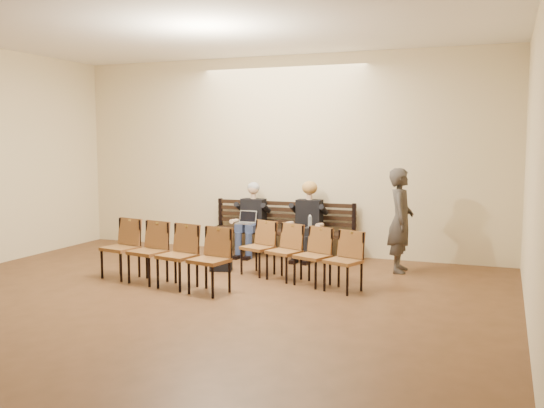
# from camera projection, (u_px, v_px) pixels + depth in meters

# --- Properties ---
(ground) EXTENTS (10.00, 10.00, 0.00)m
(ground) POSITION_uv_depth(u_px,v_px,m) (119.00, 333.00, 6.34)
(ground) COLOR brown
(ground) RESTS_ON ground
(room_walls) EXTENTS (8.02, 10.01, 3.51)m
(room_walls) POSITION_uv_depth(u_px,v_px,m) (155.00, 94.00, 6.81)
(room_walls) COLOR beige
(room_walls) RESTS_ON ground
(bench) EXTENTS (2.60, 0.90, 0.45)m
(bench) POSITION_uv_depth(u_px,v_px,m) (280.00, 243.00, 10.61)
(bench) COLOR black
(bench) RESTS_ON ground
(seated_man) EXTENTS (0.51, 0.71, 1.23)m
(seated_man) POSITION_uv_depth(u_px,v_px,m) (251.00, 220.00, 10.63)
(seated_man) COLOR black
(seated_man) RESTS_ON ground
(seated_woman) EXTENTS (0.53, 0.73, 1.23)m
(seated_woman) POSITION_uv_depth(u_px,v_px,m) (308.00, 223.00, 10.26)
(seated_woman) COLOR black
(seated_woman) RESTS_ON ground
(laptop) EXTENTS (0.34, 0.28, 0.23)m
(laptop) POSITION_uv_depth(u_px,v_px,m) (245.00, 225.00, 10.46)
(laptop) COLOR #B8B8BD
(laptop) RESTS_ON bench
(water_bottle) EXTENTS (0.08, 0.08, 0.22)m
(water_bottle) POSITION_uv_depth(u_px,v_px,m) (310.00, 229.00, 9.97)
(water_bottle) COLOR silver
(water_bottle) RESTS_ON bench
(bag) EXTENTS (0.39, 0.33, 0.25)m
(bag) POSITION_uv_depth(u_px,v_px,m) (221.00, 263.00, 9.40)
(bag) COLOR black
(bag) RESTS_ON ground
(passerby) EXTENTS (0.51, 0.71, 1.84)m
(passerby) POSITION_uv_depth(u_px,v_px,m) (401.00, 213.00, 9.23)
(passerby) COLOR #37322D
(passerby) RESTS_ON ground
(chair_row_front) EXTENTS (2.00, 1.10, 0.81)m
(chair_row_front) POSITION_uv_depth(u_px,v_px,m) (298.00, 254.00, 8.59)
(chair_row_front) COLOR brown
(chair_row_front) RESTS_ON ground
(chair_row_back) EXTENTS (2.18, 0.90, 0.87)m
(chair_row_back) POSITION_uv_depth(u_px,v_px,m) (162.00, 254.00, 8.42)
(chair_row_back) COLOR brown
(chair_row_back) RESTS_ON ground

